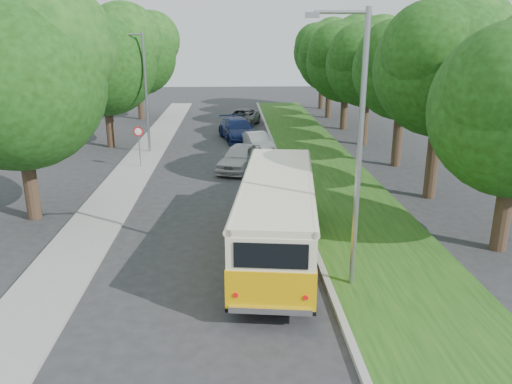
{
  "coord_description": "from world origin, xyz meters",
  "views": [
    {
      "loc": [
        0.76,
        -15.92,
        7.27
      ],
      "look_at": [
        1.65,
        2.44,
        1.5
      ],
      "focal_mm": 35.0,
      "sensor_mm": 36.0,
      "label": 1
    }
  ],
  "objects_px": {
    "lamppost_far": "(144,89)",
    "car_grey": "(242,118)",
    "vintage_bus": "(277,217)",
    "car_white": "(257,142)",
    "car_silver": "(240,157)",
    "car_blue": "(238,130)",
    "lamppost_near": "(357,145)"
  },
  "relations": [
    {
      "from": "lamppost_far",
      "to": "car_grey",
      "type": "bearing_deg",
      "value": 57.36
    },
    {
      "from": "vintage_bus",
      "to": "car_white",
      "type": "distance_m",
      "value": 16.31
    },
    {
      "from": "car_white",
      "to": "car_grey",
      "type": "relative_size",
      "value": 0.74
    },
    {
      "from": "car_white",
      "to": "car_silver",
      "type": "bearing_deg",
      "value": -117.01
    },
    {
      "from": "lamppost_far",
      "to": "car_white",
      "type": "distance_m",
      "value": 7.91
    },
    {
      "from": "car_white",
      "to": "car_blue",
      "type": "relative_size",
      "value": 0.7
    },
    {
      "from": "lamppost_far",
      "to": "car_blue",
      "type": "height_order",
      "value": "lamppost_far"
    },
    {
      "from": "car_blue",
      "to": "car_grey",
      "type": "xyz_separation_m",
      "value": [
        0.39,
        5.85,
        -0.07
      ]
    },
    {
      "from": "lamppost_far",
      "to": "car_silver",
      "type": "bearing_deg",
      "value": -37.96
    },
    {
      "from": "lamppost_near",
      "to": "car_blue",
      "type": "relative_size",
      "value": 1.5
    },
    {
      "from": "lamppost_near",
      "to": "vintage_bus",
      "type": "distance_m",
      "value": 4.29
    },
    {
      "from": "car_silver",
      "to": "car_white",
      "type": "xyz_separation_m",
      "value": [
        1.23,
        4.74,
        -0.12
      ]
    },
    {
      "from": "lamppost_near",
      "to": "car_white",
      "type": "bearing_deg",
      "value": 95.54
    },
    {
      "from": "lamppost_far",
      "to": "car_blue",
      "type": "bearing_deg",
      "value": 33.78
    },
    {
      "from": "car_silver",
      "to": "car_blue",
      "type": "distance_m",
      "value": 8.51
    },
    {
      "from": "car_silver",
      "to": "car_grey",
      "type": "height_order",
      "value": "car_silver"
    },
    {
      "from": "lamppost_far",
      "to": "car_silver",
      "type": "distance_m",
      "value": 8.17
    },
    {
      "from": "lamppost_far",
      "to": "car_silver",
      "type": "height_order",
      "value": "lamppost_far"
    },
    {
      "from": "lamppost_far",
      "to": "car_silver",
      "type": "relative_size",
      "value": 1.74
    },
    {
      "from": "vintage_bus",
      "to": "car_grey",
      "type": "bearing_deg",
      "value": 98.5
    },
    {
      "from": "car_grey",
      "to": "car_silver",
      "type": "bearing_deg",
      "value": -76.38
    },
    {
      "from": "lamppost_near",
      "to": "car_grey",
      "type": "bearing_deg",
      "value": 95.34
    },
    {
      "from": "lamppost_far",
      "to": "car_grey",
      "type": "xyz_separation_m",
      "value": [
        6.26,
        9.78,
        -3.42
      ]
    },
    {
      "from": "car_blue",
      "to": "lamppost_near",
      "type": "bearing_deg",
      "value": -94.43
    },
    {
      "from": "vintage_bus",
      "to": "car_blue",
      "type": "bearing_deg",
      "value": 100.04
    },
    {
      "from": "vintage_bus",
      "to": "car_white",
      "type": "relative_size",
      "value": 2.52
    },
    {
      "from": "lamppost_far",
      "to": "car_grey",
      "type": "height_order",
      "value": "lamppost_far"
    },
    {
      "from": "car_blue",
      "to": "car_grey",
      "type": "relative_size",
      "value": 1.06
    },
    {
      "from": "lamppost_near",
      "to": "lamppost_far",
      "type": "height_order",
      "value": "lamppost_near"
    },
    {
      "from": "car_silver",
      "to": "vintage_bus",
      "type": "bearing_deg",
      "value": -66.1
    },
    {
      "from": "car_white",
      "to": "car_grey",
      "type": "bearing_deg",
      "value": 82.49
    },
    {
      "from": "vintage_bus",
      "to": "car_silver",
      "type": "xyz_separation_m",
      "value": [
        -1.07,
        11.55,
        -0.66
      ]
    }
  ]
}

